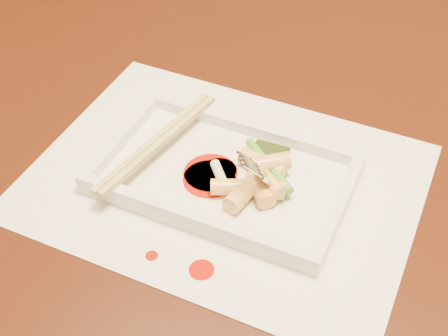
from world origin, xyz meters
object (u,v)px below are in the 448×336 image
at_px(placemat, 224,181).
at_px(fork, 299,129).
at_px(plate_base, 224,178).
at_px(chopstick_a, 154,141).
at_px(table, 199,185).

distance_m(placemat, fork, 0.11).
distance_m(plate_base, chopstick_a, 0.08).
xyz_separation_m(placemat, chopstick_a, (-0.08, 0.00, 0.03)).
xyz_separation_m(placemat, fork, (0.07, 0.02, 0.08)).
relative_size(table, placemat, 3.50).
xyz_separation_m(plate_base, fork, (0.07, 0.02, 0.08)).
height_order(table, fork, fork).
xyz_separation_m(table, chopstick_a, (-0.01, -0.07, 0.13)).
xyz_separation_m(table, placemat, (0.07, -0.07, 0.10)).
bearing_deg(chopstick_a, placemat, -0.00).
height_order(table, plate_base, plate_base).
relative_size(placemat, plate_base, 1.54).
bearing_deg(plate_base, placemat, -90.00).
relative_size(chopstick_a, fork, 1.35).
height_order(placemat, chopstick_a, chopstick_a).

